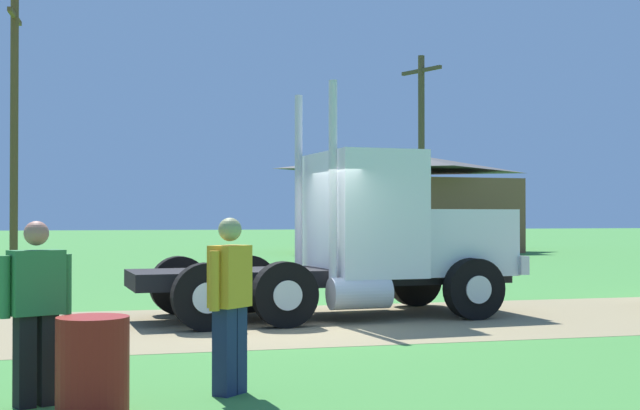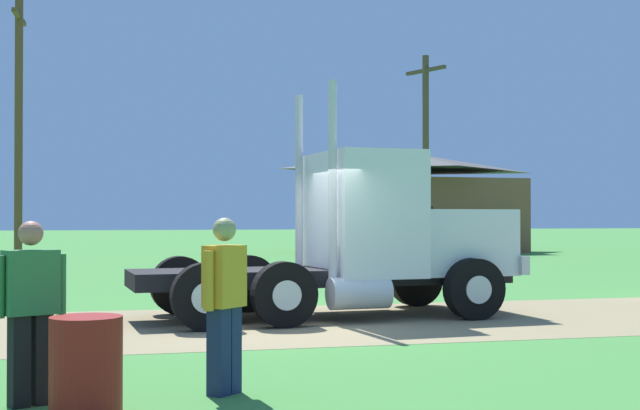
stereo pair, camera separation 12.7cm
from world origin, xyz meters
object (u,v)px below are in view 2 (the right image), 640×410
at_px(visitor_walking_mid, 30,305).
at_px(utility_pole_near, 19,126).
at_px(truck_foreground_white, 371,240).
at_px(shed_building, 411,204).
at_px(steel_barrel, 86,366).
at_px(visitor_standing_near, 224,299).
at_px(utility_pole_far, 426,151).

height_order(visitor_walking_mid, utility_pole_near, utility_pole_near).
bearing_deg(truck_foreground_white, visitor_walking_mid, -129.91).
distance_m(shed_building, utility_pole_near, 20.54).
bearing_deg(steel_barrel, visitor_standing_near, 26.90).
bearing_deg(visitor_standing_near, utility_pole_near, 100.03).
bearing_deg(steel_barrel, truck_foreground_white, 55.30).
distance_m(shed_building, utility_pole_far, 8.27).
bearing_deg(visitor_walking_mid, shed_building, 64.46).
bearing_deg(utility_pole_far, truck_foreground_white, -113.62).
distance_m(utility_pole_near, utility_pole_far, 15.53).
relative_size(shed_building, utility_pole_far, 1.25).
bearing_deg(utility_pole_far, visitor_walking_mid, -118.32).
xyz_separation_m(visitor_walking_mid, shed_building, (15.42, 32.27, 1.40)).
xyz_separation_m(utility_pole_near, utility_pole_far, (15.26, 2.87, -0.34)).
bearing_deg(utility_pole_far, utility_pole_near, -169.36).
height_order(steel_barrel, shed_building, shed_building).
distance_m(visitor_walking_mid, steel_barrel, 0.91).
relative_size(steel_barrel, utility_pole_near, 0.10).
xyz_separation_m(truck_foreground_white, visitor_walking_mid, (-5.23, -6.25, -0.39)).
bearing_deg(shed_building, truck_foreground_white, -111.39).
distance_m(visitor_walking_mid, shed_building, 35.79).
bearing_deg(visitor_standing_near, visitor_walking_mid, -177.30).
bearing_deg(utility_pole_near, steel_barrel, -83.52).
bearing_deg(visitor_standing_near, steel_barrel, -153.10).
distance_m(visitor_standing_near, steel_barrel, 1.53).
relative_size(visitor_standing_near, shed_building, 0.17).
relative_size(visitor_walking_mid, shed_building, 0.16).
height_order(truck_foreground_white, visitor_walking_mid, truck_foreground_white).
relative_size(steel_barrel, utility_pole_far, 0.11).
bearing_deg(shed_building, steel_barrel, -114.43).
relative_size(truck_foreground_white, steel_barrel, 7.85).
height_order(shed_building, utility_pole_far, utility_pole_far).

